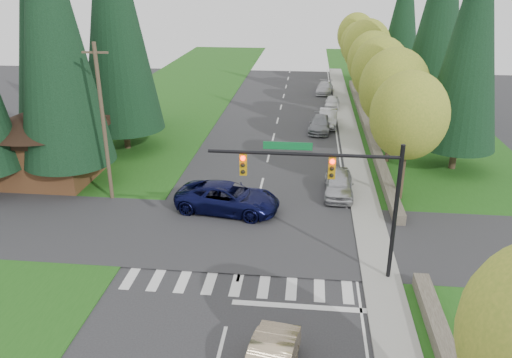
% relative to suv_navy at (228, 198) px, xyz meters
% --- Properties ---
extents(ground, '(120.00, 120.00, 0.00)m').
position_rel_suv_navy_xyz_m(ground, '(1.65, -11.00, -0.88)').
color(ground, '#28282B').
rests_on(ground, ground).
extents(grass_east, '(14.00, 110.00, 0.06)m').
position_rel_suv_navy_xyz_m(grass_east, '(14.65, 9.00, -0.85)').
color(grass_east, '#1F5316').
rests_on(grass_east, ground).
extents(grass_west, '(14.00, 110.00, 0.06)m').
position_rel_suv_navy_xyz_m(grass_west, '(-11.35, 9.00, -0.85)').
color(grass_west, '#1F5316').
rests_on(grass_west, ground).
extents(cross_street, '(120.00, 8.00, 0.10)m').
position_rel_suv_navy_xyz_m(cross_street, '(1.65, -3.00, -0.88)').
color(cross_street, '#28282B').
rests_on(cross_street, ground).
extents(sidewalk_east, '(1.80, 80.00, 0.13)m').
position_rel_suv_navy_xyz_m(sidewalk_east, '(8.55, 11.00, -0.82)').
color(sidewalk_east, gray).
rests_on(sidewalk_east, ground).
extents(curb_east, '(0.20, 80.00, 0.13)m').
position_rel_suv_navy_xyz_m(curb_east, '(7.70, 11.00, -0.82)').
color(curb_east, gray).
rests_on(curb_east, ground).
extents(stone_wall_north, '(0.70, 40.00, 0.70)m').
position_rel_suv_navy_xyz_m(stone_wall_north, '(10.25, 19.00, -0.53)').
color(stone_wall_north, '#4C4438').
rests_on(stone_wall_north, ground).
extents(traffic_signal, '(8.70, 0.37, 6.80)m').
position_rel_suv_navy_xyz_m(traffic_signal, '(6.02, -6.50, 4.10)').
color(traffic_signal, black).
rests_on(traffic_signal, ground).
extents(brown_building, '(8.40, 8.40, 5.40)m').
position_rel_suv_navy_xyz_m(brown_building, '(-13.35, 4.00, 2.25)').
color(brown_building, '#4C2D19').
rests_on(brown_building, ground).
extents(utility_pole, '(1.60, 0.24, 10.00)m').
position_rel_suv_navy_xyz_m(utility_pole, '(-7.85, 1.00, 4.26)').
color(utility_pole, '#473828').
rests_on(utility_pole, ground).
extents(decid_tree_0, '(4.80, 4.80, 8.37)m').
position_rel_suv_navy_xyz_m(decid_tree_0, '(10.85, 3.00, 4.71)').
color(decid_tree_0, '#38281C').
rests_on(decid_tree_0, ground).
extents(decid_tree_1, '(5.20, 5.20, 8.80)m').
position_rel_suv_navy_xyz_m(decid_tree_1, '(10.95, 10.00, 4.91)').
color(decid_tree_1, '#38281C').
rests_on(decid_tree_1, ground).
extents(decid_tree_2, '(5.00, 5.00, 8.82)m').
position_rel_suv_navy_xyz_m(decid_tree_2, '(10.75, 17.00, 5.04)').
color(decid_tree_2, '#38281C').
rests_on(decid_tree_2, ground).
extents(decid_tree_3, '(5.00, 5.00, 8.55)m').
position_rel_suv_navy_xyz_m(decid_tree_3, '(10.85, 24.00, 4.78)').
color(decid_tree_3, '#38281C').
rests_on(decid_tree_3, ground).
extents(decid_tree_4, '(5.40, 5.40, 9.18)m').
position_rel_suv_navy_xyz_m(decid_tree_4, '(10.95, 31.00, 5.18)').
color(decid_tree_4, '#38281C').
rests_on(decid_tree_4, ground).
extents(decid_tree_5, '(4.80, 4.80, 8.30)m').
position_rel_suv_navy_xyz_m(decid_tree_5, '(10.75, 38.00, 4.65)').
color(decid_tree_5, '#38281C').
rests_on(decid_tree_5, ground).
extents(decid_tree_6, '(5.20, 5.20, 8.86)m').
position_rel_suv_navy_xyz_m(decid_tree_6, '(10.85, 45.00, 4.98)').
color(decid_tree_6, '#38281C').
rests_on(decid_tree_6, ground).
extents(conifer_w_a, '(6.12, 6.12, 19.80)m').
position_rel_suv_navy_xyz_m(conifer_w_a, '(-11.35, 3.00, 9.91)').
color(conifer_w_a, '#38281C').
rests_on(conifer_w_a, ground).
extents(conifer_w_b, '(5.44, 5.44, 17.80)m').
position_rel_suv_navy_xyz_m(conifer_w_b, '(-14.35, 7.00, 8.91)').
color(conifer_w_b, '#38281C').
rests_on(conifer_w_b, ground).
extents(conifer_w_c, '(6.46, 6.46, 20.80)m').
position_rel_suv_navy_xyz_m(conifer_w_c, '(-10.35, 11.00, 10.41)').
color(conifer_w_c, '#38281C').
rests_on(conifer_w_c, ground).
extents(conifer_w_e, '(5.78, 5.78, 18.80)m').
position_rel_suv_navy_xyz_m(conifer_w_e, '(-12.35, 17.00, 9.41)').
color(conifer_w_e, '#38281C').
rests_on(conifer_w_e, ground).
extents(conifer_e_a, '(5.44, 5.44, 17.80)m').
position_rel_suv_navy_xyz_m(conifer_e_a, '(15.65, 9.00, 8.91)').
color(conifer_e_a, '#38281C').
rests_on(conifer_e_a, ground).
extents(conifer_e_b, '(6.12, 6.12, 19.80)m').
position_rel_suv_navy_xyz_m(conifer_e_b, '(16.65, 23.00, 9.91)').
color(conifer_e_b, '#38281C').
rests_on(conifer_e_b, ground).
extents(conifer_e_c, '(5.10, 5.10, 16.80)m').
position_rel_suv_navy_xyz_m(conifer_e_c, '(15.65, 37.00, 8.40)').
color(conifer_e_c, '#38281C').
rests_on(conifer_e_c, ground).
extents(suv_navy, '(6.75, 3.89, 1.77)m').
position_rel_suv_navy_xyz_m(suv_navy, '(0.00, 0.00, 0.00)').
color(suv_navy, '#0B0D37').
rests_on(suv_navy, ground).
extents(parked_car_a, '(2.01, 4.69, 1.58)m').
position_rel_suv_navy_xyz_m(parked_car_a, '(6.90, 3.24, -0.10)').
color(parked_car_a, '#B1B2B6').
rests_on(parked_car_a, ground).
extents(parked_car_b, '(2.41, 4.92, 1.38)m').
position_rel_suv_navy_xyz_m(parked_car_b, '(5.85, 17.81, -0.20)').
color(parked_car_b, gray).
rests_on(parked_car_b, ground).
extents(parked_car_c, '(2.01, 4.94, 1.59)m').
position_rel_suv_navy_xyz_m(parked_car_c, '(6.61, 19.59, -0.09)').
color(parked_car_c, '#A6A6AB').
rests_on(parked_car_c, ground).
extents(parked_car_d, '(1.82, 3.90, 1.29)m').
position_rel_suv_navy_xyz_m(parked_car_d, '(7.25, 26.73, -0.24)').
color(parked_car_d, silver).
rests_on(parked_car_d, ground).
extents(parked_car_e, '(2.30, 4.74, 1.33)m').
position_rel_suv_navy_xyz_m(parked_car_e, '(6.57, 34.07, -0.22)').
color(parked_car_e, '#B4B5B9').
rests_on(parked_car_e, ground).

